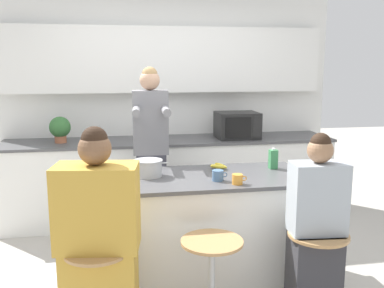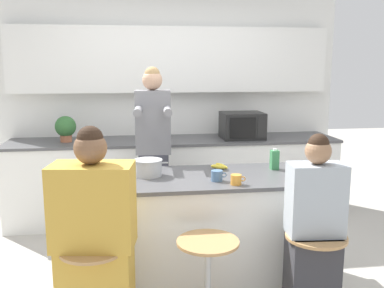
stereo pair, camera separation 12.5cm
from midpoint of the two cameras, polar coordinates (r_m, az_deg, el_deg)
The scene contains 19 objects.
ground_plane at distance 3.74m, azimuth -0.78°, elevation -17.60°, with size 16.00×16.00×0.00m, color #B2ADA3.
wall_back at distance 5.14m, azimuth -4.19°, elevation 7.98°, with size 4.03×0.22×2.70m.
back_counter at distance 4.98m, azimuth -3.63°, elevation -4.66°, with size 3.74×0.70×0.93m.
kitchen_island at distance 3.55m, azimuth -0.80°, elevation -11.21°, with size 1.85×0.79×0.89m.
bar_stool_leftmost at distance 2.93m, azimuth -13.63°, elevation -18.16°, with size 0.41×0.41×0.63m.
bar_stool_center at distance 2.98m, azimuth 1.39°, elevation -17.30°, with size 0.41×0.41×0.63m.
bar_stool_rightmost at distance 3.18m, azimuth 15.15°, elevation -15.82°, with size 0.41×0.41×0.63m.
person_cooking at distance 4.09m, azimuth -6.34°, elevation -1.97°, with size 0.36×0.56×1.75m.
person_wrapped_blanket at distance 2.83m, azimuth -13.61°, elevation -12.81°, with size 0.54×0.36×1.40m.
person_seated_near at distance 3.11m, azimuth 15.03°, elevation -11.79°, with size 0.38×0.29×1.32m.
cooking_pot at distance 3.43m, azimuth -6.89°, elevation -3.20°, with size 0.32×0.23×0.13m.
fruit_bowl at distance 3.12m, azimuth -13.24°, elevation -5.41°, with size 0.20×0.20×0.07m.
mixing_bowl_steel at distance 3.59m, azimuth -11.90°, elevation -3.26°, with size 0.22×0.22×0.08m.
coffee_cup_near at distance 3.29m, azimuth 2.39°, elevation -4.22°, with size 0.12×0.09×0.08m.
coffee_cup_far at distance 3.20m, azimuth 4.99°, elevation -4.70°, with size 0.11×0.08×0.08m.
banana_bunch at distance 3.66m, azimuth 2.46°, elevation -2.96°, with size 0.17×0.12×0.06m.
juice_carton at distance 3.71m, azimuth 9.83°, elevation -1.99°, with size 0.06×0.06×0.18m.
microwave at distance 4.96m, azimuth 5.32°, elevation 2.51°, with size 0.47×0.41×0.30m.
potted_plant at distance 4.87m, azimuth -17.90°, elevation 2.02°, with size 0.23×0.23×0.29m.
Camera 1 is at (-0.59, -3.25, 1.75)m, focal length 40.00 mm.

